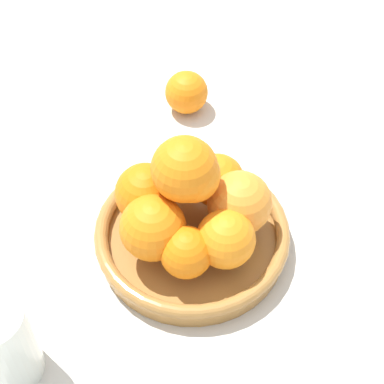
% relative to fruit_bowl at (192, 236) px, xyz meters
% --- Properties ---
extents(ground_plane, '(4.00, 4.00, 0.00)m').
position_rel_fruit_bowl_xyz_m(ground_plane, '(0.00, 0.00, -0.02)').
color(ground_plane, beige).
extents(fruit_bowl, '(0.26, 0.26, 0.04)m').
position_rel_fruit_bowl_xyz_m(fruit_bowl, '(0.00, 0.00, 0.00)').
color(fruit_bowl, '#A57238').
rests_on(fruit_bowl, ground_plane).
extents(orange_pile, '(0.19, 0.20, 0.14)m').
position_rel_fruit_bowl_xyz_m(orange_pile, '(-0.00, -0.00, 0.07)').
color(orange_pile, orange).
rests_on(orange_pile, fruit_bowl).
extents(stray_orange, '(0.07, 0.07, 0.07)m').
position_rel_fruit_bowl_xyz_m(stray_orange, '(-0.27, -0.04, 0.01)').
color(stray_orange, orange).
rests_on(stray_orange, ground_plane).
extents(drinking_glass, '(0.08, 0.08, 0.12)m').
position_rel_fruit_bowl_xyz_m(drinking_glass, '(0.20, -0.19, 0.04)').
color(drinking_glass, silver).
rests_on(drinking_glass, ground_plane).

